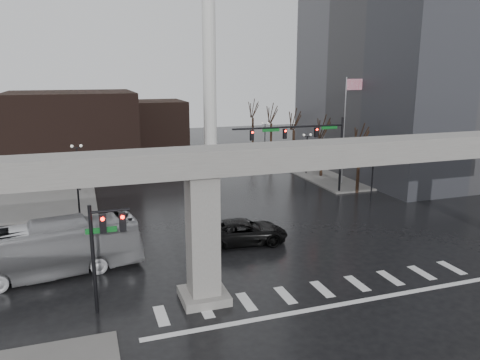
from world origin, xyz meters
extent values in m
plane|color=black|center=(0.00, 0.00, 0.00)|extent=(160.00, 160.00, 0.00)
cube|color=slate|center=(26.00, 36.00, 0.07)|extent=(28.00, 36.00, 0.15)
cube|color=gray|center=(0.00, 0.00, 8.00)|extent=(48.00, 2.20, 1.40)
cube|color=gray|center=(-7.00, 0.00, 3.65)|extent=(1.60, 1.60, 7.30)
cube|color=gray|center=(-7.00, 0.00, 0.25)|extent=(2.60, 2.60, 0.50)
cube|color=slate|center=(28.00, 26.00, 21.00)|extent=(22.00, 26.00, 42.00)
cube|color=black|center=(-14.00, 42.00, 5.00)|extent=(16.00, 14.00, 10.00)
cube|color=black|center=(-2.00, 52.00, 4.00)|extent=(10.00, 10.00, 8.00)
cylinder|color=white|center=(6.00, 46.00, 15.00)|extent=(2.00, 2.00, 30.00)
cylinder|color=gray|center=(6.00, 46.00, 0.60)|extent=(3.60, 3.60, 1.20)
cylinder|color=black|center=(12.80, 18.80, 4.00)|extent=(0.24, 0.24, 8.00)
cylinder|color=black|center=(6.80, 18.80, 7.20)|extent=(12.00, 0.18, 0.18)
cube|color=black|center=(9.80, 18.80, 6.55)|extent=(0.35, 0.30, 1.00)
cube|color=black|center=(6.30, 18.80, 6.55)|extent=(0.35, 0.30, 1.00)
cube|color=black|center=(2.80, 18.80, 6.55)|extent=(0.35, 0.30, 1.00)
sphere|color=#FF0C05|center=(9.80, 18.62, 6.85)|extent=(0.20, 0.20, 0.20)
cube|color=#0D5C1D|center=(11.30, 18.80, 7.00)|extent=(1.80, 0.05, 0.35)
cube|color=#0D5C1D|center=(4.80, 18.80, 7.00)|extent=(1.80, 0.05, 0.35)
cylinder|color=black|center=(-12.80, 0.50, 3.00)|extent=(0.20, 0.20, 6.00)
cylinder|color=black|center=(-11.80, 0.50, 5.60)|extent=(2.00, 0.14, 0.14)
cube|color=black|center=(-12.20, 0.50, 4.95)|extent=(0.35, 0.30, 1.00)
cube|color=black|center=(-11.20, 0.50, 4.95)|extent=(0.35, 0.30, 1.00)
cube|color=#0D5C1D|center=(-12.30, 0.50, 4.60)|extent=(1.60, 0.05, 0.30)
cylinder|color=silver|center=(15.00, 22.00, 6.00)|extent=(0.12, 0.12, 12.00)
cube|color=#B31332|center=(16.00, 22.00, 11.20)|extent=(2.00, 0.03, 1.20)
cylinder|color=black|center=(13.50, 14.00, 2.40)|extent=(0.14, 0.14, 4.80)
cube|color=black|center=(13.50, 14.00, 4.75)|extent=(0.90, 0.06, 0.06)
sphere|color=silver|center=(13.05, 14.00, 4.95)|extent=(0.32, 0.32, 0.32)
sphere|color=silver|center=(13.95, 14.00, 4.95)|extent=(0.32, 0.32, 0.32)
cylinder|color=black|center=(13.50, 28.00, 2.40)|extent=(0.14, 0.14, 4.80)
cube|color=black|center=(13.50, 28.00, 4.75)|extent=(0.90, 0.06, 0.06)
sphere|color=silver|center=(13.05, 28.00, 4.95)|extent=(0.32, 0.32, 0.32)
sphere|color=silver|center=(13.95, 28.00, 4.95)|extent=(0.32, 0.32, 0.32)
cylinder|color=black|center=(13.50, 42.00, 2.40)|extent=(0.14, 0.14, 4.80)
cube|color=black|center=(13.50, 42.00, 4.75)|extent=(0.90, 0.06, 0.06)
sphere|color=silver|center=(13.05, 42.00, 4.95)|extent=(0.32, 0.32, 0.32)
sphere|color=silver|center=(13.95, 42.00, 4.95)|extent=(0.32, 0.32, 0.32)
cylinder|color=black|center=(-13.50, 14.00, 2.40)|extent=(0.14, 0.14, 4.80)
cube|color=black|center=(-13.50, 14.00, 4.75)|extent=(0.90, 0.06, 0.06)
sphere|color=silver|center=(-13.95, 14.00, 4.95)|extent=(0.32, 0.32, 0.32)
sphere|color=silver|center=(-13.05, 14.00, 4.95)|extent=(0.32, 0.32, 0.32)
cylinder|color=black|center=(-13.50, 28.00, 2.40)|extent=(0.14, 0.14, 4.80)
cube|color=black|center=(-13.50, 28.00, 4.75)|extent=(0.90, 0.06, 0.06)
sphere|color=silver|center=(-13.95, 28.00, 4.95)|extent=(0.32, 0.32, 0.32)
sphere|color=silver|center=(-13.05, 28.00, 4.95)|extent=(0.32, 0.32, 0.32)
cylinder|color=black|center=(-13.50, 42.00, 2.40)|extent=(0.14, 0.14, 4.80)
cube|color=black|center=(-13.50, 42.00, 4.75)|extent=(0.90, 0.06, 0.06)
sphere|color=silver|center=(-13.95, 42.00, 4.95)|extent=(0.32, 0.32, 0.32)
sphere|color=silver|center=(-13.05, 42.00, 4.95)|extent=(0.32, 0.32, 0.32)
cylinder|color=black|center=(14.50, 18.00, 2.27)|extent=(0.34, 0.34, 4.55)
cylinder|color=black|center=(14.50, 18.00, 6.01)|extent=(0.12, 1.52, 2.98)
cylinder|color=black|center=(15.00, 18.25, 5.78)|extent=(0.83, 1.14, 2.51)
cylinder|color=black|center=(14.50, 26.00, 2.33)|extent=(0.34, 0.34, 4.66)
cylinder|color=black|center=(14.50, 26.00, 6.15)|extent=(0.12, 1.55, 3.05)
cylinder|color=black|center=(15.00, 26.25, 5.91)|extent=(0.85, 1.16, 2.57)
cylinder|color=black|center=(14.50, 34.00, 2.38)|extent=(0.34, 0.34, 4.76)
cylinder|color=black|center=(14.50, 34.00, 6.29)|extent=(0.12, 1.59, 3.11)
cylinder|color=black|center=(15.00, 34.25, 6.05)|extent=(0.86, 1.18, 2.62)
cylinder|color=black|center=(14.50, 42.00, 2.43)|extent=(0.34, 0.34, 4.87)
cylinder|color=black|center=(14.50, 42.00, 6.43)|extent=(0.12, 1.62, 3.18)
cylinder|color=black|center=(15.00, 42.25, 6.18)|extent=(0.88, 1.20, 2.68)
cylinder|color=black|center=(14.50, 50.00, 2.48)|extent=(0.34, 0.34, 4.97)
cylinder|color=black|center=(14.50, 50.00, 6.57)|extent=(0.12, 1.65, 3.25)
cylinder|color=black|center=(15.00, 50.25, 6.31)|extent=(0.89, 1.23, 2.74)
imported|color=black|center=(-1.95, 7.67, 0.92)|extent=(6.90, 3.68, 1.85)
imported|color=#96979B|center=(-15.91, 6.29, 1.74)|extent=(12.76, 4.68, 3.47)
camera|label=1|loc=(-12.91, -23.66, 12.70)|focal=35.00mm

